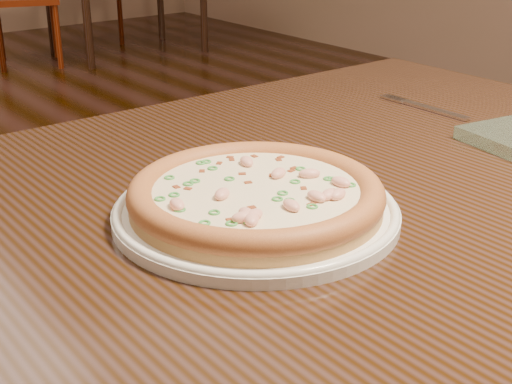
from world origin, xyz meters
TOP-DOWN VIEW (x-y plane):
  - hero_table at (0.25, -0.87)m, footprint 1.20×0.80m
  - plate at (0.13, -0.92)m, footprint 0.31×0.31m
  - pizza at (0.13, -0.92)m, footprint 0.27×0.27m
  - fork at (0.60, -0.77)m, footprint 0.02×0.18m

SIDE VIEW (x-z plane):
  - hero_table at x=0.25m, z-range 0.28..1.03m
  - fork at x=0.60m, z-range 0.75..0.75m
  - plate at x=0.13m, z-range 0.75..0.77m
  - pizza at x=0.13m, z-range 0.76..0.79m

